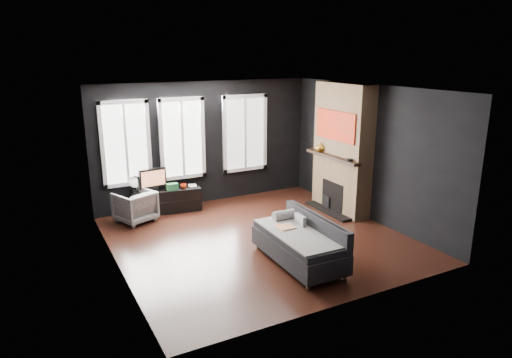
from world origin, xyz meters
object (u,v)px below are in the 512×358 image
mug (184,185)px  armchair (135,205)px  monitor (153,178)px  media_console (166,200)px  book (188,181)px  mantel_vase (320,147)px  sofa (299,241)px

mug → armchair: bearing=-170.6°
monitor → mug: 0.66m
media_console → mug: size_ratio=12.05×
book → mantel_vase: (2.59, -1.16, 0.72)m
monitor → book: bearing=-11.1°
mug → monitor: bearing=167.7°
media_console → mantel_vase: bearing=-13.9°
mug → book: 0.17m
monitor → mantel_vase: 3.60m
armchair → book: (1.23, 0.26, 0.27)m
media_console → mug: mug is taller
mug → mantel_vase: 3.03m
monitor → book: 0.77m
media_console → book: bearing=4.0°
monitor → book: size_ratio=2.63×
book → media_console: bearing=176.9°
media_console → book: (0.51, -0.03, 0.36)m
mug → mantel_vase: bearing=-21.6°
mug → mantel_vase: size_ratio=0.58×
armchair → monitor: (0.47, 0.31, 0.42)m
armchair → media_console: bearing=179.7°
book → mantel_vase: mantel_vase is taller
sofa → armchair: size_ratio=2.55×
monitor → book: (0.75, -0.05, -0.15)m
mantel_vase → sofa: bearing=-131.4°
sofa → mantel_vase: mantel_vase is taller
armchair → monitor: size_ratio=1.17×
sofa → armchair: 3.63m
armchair → monitor: monitor is taller
media_console → monitor: size_ratio=2.45×
armchair → mug: 1.12m
sofa → book: sofa is taller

